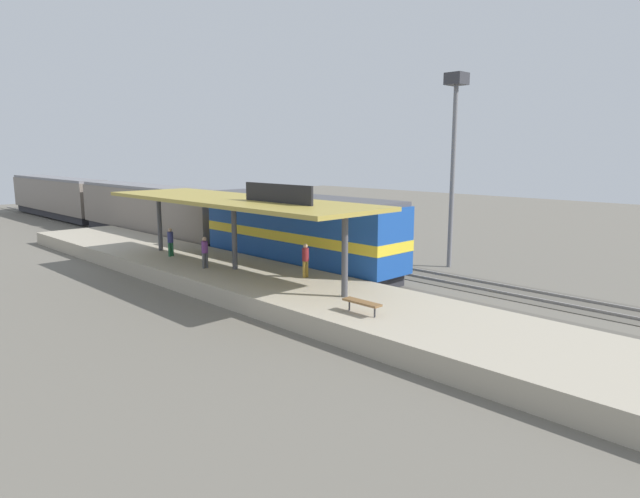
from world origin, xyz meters
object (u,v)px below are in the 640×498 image
(locomotive, at_px, (299,233))
(person_waiting, at_px, (170,241))
(person_walking, at_px, (205,251))
(passenger_carriage_front, at_px, (151,211))
(passenger_carriage_rear, at_px, (58,197))
(person_boarding, at_px, (305,259))
(light_mast, at_px, (454,130))
(platform_bench, at_px, (362,303))

(locomotive, distance_m, person_waiting, 7.75)
(person_walking, bearing_deg, passenger_carriage_front, 71.40)
(passenger_carriage_rear, bearing_deg, person_walking, -98.51)
(passenger_carriage_front, distance_m, person_boarding, 22.31)
(passenger_carriage_rear, distance_m, person_waiting, 33.46)
(light_mast, bearing_deg, platform_bench, -160.78)
(locomotive, height_order, person_walking, locomotive)
(platform_bench, distance_m, light_mast, 16.23)
(platform_bench, distance_m, person_walking, 11.57)
(platform_bench, distance_m, person_waiting, 15.98)
(locomotive, xyz_separation_m, person_walking, (-5.60, 1.36, -0.56))
(platform_bench, height_order, person_walking, person_walking)
(platform_bench, bearing_deg, person_walking, 88.02)
(passenger_carriage_front, height_order, person_boarding, passenger_carriage_front)
(platform_bench, bearing_deg, person_waiting, 87.00)
(person_waiting, height_order, person_boarding, same)
(passenger_carriage_front, height_order, light_mast, light_mast)
(person_waiting, bearing_deg, platform_bench, -93.00)
(passenger_carriage_rear, relative_size, person_boarding, 11.70)
(passenger_carriage_front, height_order, passenger_carriage_rear, same)
(light_mast, bearing_deg, person_walking, 153.29)
(platform_bench, distance_m, person_boarding, 6.73)
(platform_bench, height_order, passenger_carriage_front, passenger_carriage_front)
(platform_bench, xyz_separation_m, person_waiting, (0.84, 15.95, 0.51))
(locomotive, bearing_deg, light_mast, -34.64)
(locomotive, distance_m, person_boarding, 5.24)
(person_boarding, bearing_deg, platform_bench, -114.11)
(locomotive, height_order, person_waiting, locomotive)
(passenger_carriage_front, xyz_separation_m, person_boarding, (-3.26, -22.07, -0.46))
(locomotive, height_order, passenger_carriage_front, locomotive)
(locomotive, height_order, light_mast, light_mast)
(person_waiting, distance_m, person_boarding, 10.00)
(locomotive, distance_m, light_mast, 11.21)
(locomotive, bearing_deg, person_boarding, -128.67)
(locomotive, bearing_deg, passenger_carriage_front, 90.00)
(person_waiting, relative_size, person_boarding, 1.00)
(locomotive, xyz_separation_m, person_waiting, (-5.16, 5.75, -0.56))
(passenger_carriage_rear, distance_m, light_mast, 45.28)
(locomotive, relative_size, person_walking, 8.44)
(light_mast, relative_size, person_boarding, 6.84)
(person_walking, bearing_deg, person_waiting, 84.33)
(passenger_carriage_front, relative_size, person_waiting, 11.70)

